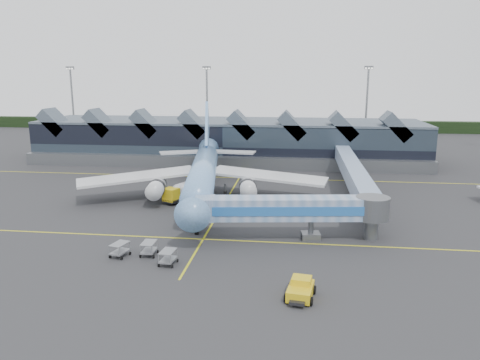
# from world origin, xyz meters

# --- Properties ---
(ground) EXTENTS (260.00, 260.00, 0.00)m
(ground) POSITION_xyz_m (0.00, 0.00, 0.00)
(ground) COLOR #262628
(ground) RESTS_ON ground
(taxi_stripes) EXTENTS (120.00, 60.00, 0.01)m
(taxi_stripes) POSITION_xyz_m (0.00, 10.00, 0.01)
(taxi_stripes) COLOR #D0CB18
(taxi_stripes) RESTS_ON ground
(tree_line_far) EXTENTS (260.00, 4.00, 4.00)m
(tree_line_far) POSITION_xyz_m (0.00, 110.00, 2.00)
(tree_line_far) COLOR black
(tree_line_far) RESTS_ON ground
(terminal) EXTENTS (90.00, 22.25, 12.52)m
(terminal) POSITION_xyz_m (-5.07, 47.35, 4.88)
(terminal) COLOR black
(terminal) RESTS_ON ground
(light_masts) EXTENTS (132.40, 42.56, 22.45)m
(light_masts) POSITION_xyz_m (21.00, 62.80, 12.49)
(light_masts) COLOR gray
(light_masts) RESTS_ON ground
(main_airliner) EXTENTS (41.11, 47.73, 15.35)m
(main_airliner) POSITION_xyz_m (-3.90, 11.51, 4.51)
(main_airliner) COLOR #5E8DBF
(main_airliner) RESTS_ON ground
(jet_bridge) EXTENTS (23.98, 6.47, 5.53)m
(jet_bridge) POSITION_xyz_m (12.31, -6.43, 3.84)
(jet_bridge) COLOR #6B8AB2
(jet_bridge) RESTS_ON ground
(fuel_truck) EXTENTS (5.29, 8.54, 2.94)m
(fuel_truck) POSITION_xyz_m (-6.86, 10.16, 1.65)
(fuel_truck) COLOR black
(fuel_truck) RESTS_ON ground
(pushback_tug) EXTENTS (2.98, 4.24, 1.77)m
(pushback_tug) POSITION_xyz_m (12.04, -22.27, 0.79)
(pushback_tug) COLOR gold
(pushback_tug) RESTS_ON ground
(baggage_carts) EXTENTS (7.89, 4.62, 1.57)m
(baggage_carts) POSITION_xyz_m (-5.09, -15.01, 0.88)
(baggage_carts) COLOR gray
(baggage_carts) RESTS_ON ground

